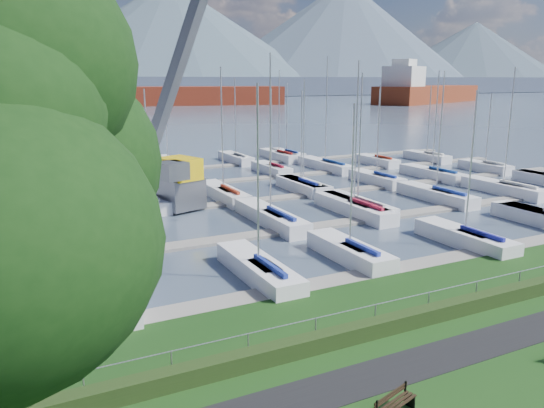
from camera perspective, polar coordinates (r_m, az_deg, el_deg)
path at (r=22.69m, az=17.80°, el=-15.32°), size 160.00×2.00×0.04m
water at (r=277.53m, az=-23.86°, el=9.90°), size 800.00×540.00×0.20m
hedge at (r=24.23m, az=13.50°, el=-12.22°), size 80.00×0.70×0.70m
fence at (r=24.16m, az=13.00°, el=-10.06°), size 80.00×0.04×0.04m
foothill at (r=347.27m, az=-24.62°, el=11.35°), size 900.00×80.00×12.00m
mountains at (r=423.66m, az=-24.58°, el=17.03°), size 1190.00×360.00×115.00m
docks at (r=46.57m, az=-7.70°, el=-0.31°), size 90.00×41.60×0.25m
bench_left at (r=18.69m, az=13.06°, el=-20.24°), size 1.84×0.92×0.85m
crane at (r=46.40m, az=-9.96°, el=6.52°), size 7.39×13.04×22.35m
cargo_ship_mid at (r=235.07m, az=-13.19°, el=11.20°), size 108.06×39.83×21.50m
cargo_ship_east at (r=264.48m, az=16.17°, el=11.29°), size 79.84×48.34×21.50m
sailboat_fleet at (r=48.69m, az=-8.60°, el=7.05°), size 76.20×49.79×13.82m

